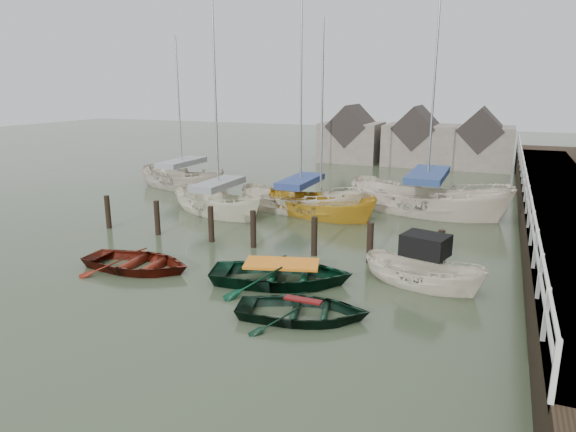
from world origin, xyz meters
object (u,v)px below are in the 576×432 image
at_px(rowboat_green, 282,283).
at_px(motorboat, 422,281).
at_px(rowboat_red, 138,269).
at_px(sailboat_d, 426,211).
at_px(sailboat_a, 219,211).
at_px(sailboat_c, 320,215).
at_px(sailboat_b, 300,210).
at_px(sailboat_e, 183,186).
at_px(rowboat_dkgreen, 303,318).

bearing_deg(rowboat_green, motorboat, -85.57).
distance_m(rowboat_red, sailboat_d, 13.87).
relative_size(sailboat_a, sailboat_d, 0.84).
bearing_deg(sailboat_a, sailboat_c, -50.66).
relative_size(sailboat_b, sailboat_e, 1.26).
bearing_deg(sailboat_c, rowboat_dkgreen, -148.45).
relative_size(rowboat_green, sailboat_d, 0.32).
height_order(sailboat_d, sailboat_e, sailboat_d).
height_order(sailboat_c, sailboat_d, sailboat_d).
xyz_separation_m(rowboat_green, motorboat, (3.97, 1.51, 0.12)).
bearing_deg(sailboat_a, sailboat_b, -39.05).
relative_size(rowboat_green, sailboat_c, 0.44).
bearing_deg(rowboat_green, sailboat_a, 25.31).
distance_m(rowboat_red, rowboat_dkgreen, 6.43).
relative_size(rowboat_red, rowboat_dkgreen, 1.09).
relative_size(rowboat_dkgreen, sailboat_e, 0.35).
xyz_separation_m(rowboat_green, sailboat_c, (-1.67, 8.37, 0.01)).
relative_size(rowboat_red, sailboat_d, 0.28).
bearing_deg(rowboat_dkgreen, sailboat_b, 7.59).
height_order(rowboat_dkgreen, sailboat_c, sailboat_c).
bearing_deg(sailboat_c, rowboat_red, 175.51).
bearing_deg(rowboat_green, sailboat_d, -30.47).
bearing_deg(sailboat_e, rowboat_dkgreen, -123.62).
relative_size(rowboat_dkgreen, motorboat, 0.85).
xyz_separation_m(rowboat_red, motorboat, (8.81, 2.22, 0.12)).
height_order(rowboat_green, sailboat_c, sailboat_c).
distance_m(sailboat_a, sailboat_e, 6.85).
xyz_separation_m(rowboat_green, rowboat_dkgreen, (1.46, -2.00, 0.00)).
height_order(rowboat_green, sailboat_b, sailboat_b).
bearing_deg(sailboat_e, sailboat_d, -79.70).
xyz_separation_m(rowboat_dkgreen, motorboat, (2.51, 3.51, 0.12)).
bearing_deg(sailboat_c, rowboat_green, -153.97).
xyz_separation_m(rowboat_green, sailboat_d, (2.74, 10.90, 0.06)).
xyz_separation_m(rowboat_red, rowboat_green, (4.84, 0.71, 0.00)).
bearing_deg(rowboat_red, sailboat_a, 7.57).
distance_m(sailboat_b, sailboat_e, 8.94).
relative_size(rowboat_green, rowboat_dkgreen, 1.25).
bearing_deg(sailboat_c, sailboat_d, -45.40).
bearing_deg(sailboat_d, sailboat_e, 99.93).
relative_size(rowboat_green, sailboat_a, 0.38).
height_order(motorboat, sailboat_b, sailboat_b).
xyz_separation_m(sailboat_a, sailboat_e, (-5.10, 4.57, -0.01)).
relative_size(sailboat_c, sailboat_e, 1.01).
bearing_deg(sailboat_a, rowboat_dkgreen, -116.67).
bearing_deg(motorboat, sailboat_a, 76.23).
bearing_deg(rowboat_green, sailboat_c, -5.10).
height_order(rowboat_dkgreen, sailboat_e, sailboat_e).
xyz_separation_m(rowboat_dkgreen, sailboat_e, (-12.81, 13.58, 0.06)).
distance_m(rowboat_dkgreen, sailboat_d, 12.96).
relative_size(sailboat_b, sailboat_c, 1.25).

